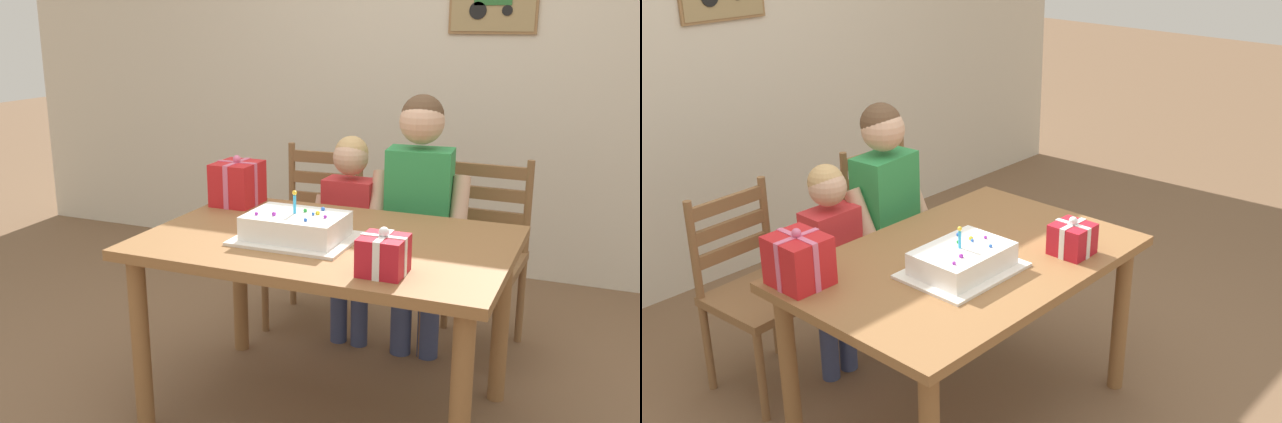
{
  "view_description": "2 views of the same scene",
  "coord_description": "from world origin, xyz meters",
  "views": [
    {
      "loc": [
        1.0,
        -2.41,
        1.56
      ],
      "look_at": [
        -0.04,
        0.03,
        0.84
      ],
      "focal_mm": 40.13,
      "sensor_mm": 36.0,
      "label": 1
    },
    {
      "loc": [
        -2.1,
        -1.83,
        2.09
      ],
      "look_at": [
        0.0,
        0.01,
        0.95
      ],
      "focal_mm": 43.34,
      "sensor_mm": 36.0,
      "label": 2
    }
  ],
  "objects": [
    {
      "name": "ground_plane",
      "position": [
        0.0,
        0.0,
        0.0
      ],
      "size": [
        20.0,
        20.0,
        0.0
      ],
      "primitive_type": "plane",
      "color": "brown"
    },
    {
      "name": "birthday_cake",
      "position": [
        -0.1,
        -0.08,
        0.8
      ],
      "size": [
        0.44,
        0.34,
        0.19
      ],
      "color": "white",
      "rests_on": "dining_table"
    },
    {
      "name": "child_older",
      "position": [
        0.18,
        0.64,
        0.76
      ],
      "size": [
        0.46,
        0.27,
        1.24
      ],
      "color": "#38426B",
      "rests_on": "ground"
    },
    {
      "name": "gift_box_beside_cake",
      "position": [
        0.32,
        -0.3,
        0.81
      ],
      "size": [
        0.15,
        0.16,
        0.16
      ],
      "color": "red",
      "rests_on": "dining_table"
    },
    {
      "name": "child_younger",
      "position": [
        -0.15,
        0.65,
        0.63
      ],
      "size": [
        0.37,
        0.21,
        1.04
      ],
      "color": "#38426B",
      "rests_on": "ground"
    },
    {
      "name": "back_wall",
      "position": [
        0.0,
        1.97,
        1.3
      ],
      "size": [
        6.4,
        0.11,
        2.6
      ],
      "color": "beige",
      "rests_on": "ground"
    },
    {
      "name": "chair_left",
      "position": [
        -0.42,
        0.85,
        0.47
      ],
      "size": [
        0.44,
        0.44,
        0.92
      ],
      "color": "brown",
      "rests_on": "ground"
    },
    {
      "name": "dining_table",
      "position": [
        0.0,
        0.0,
        0.65
      ],
      "size": [
        1.39,
        0.93,
        0.75
      ],
      "color": "olive",
      "rests_on": "ground"
    },
    {
      "name": "gift_box_red_large",
      "position": [
        -0.57,
        0.32,
        0.85
      ],
      "size": [
        0.19,
        0.22,
        0.23
      ],
      "color": "red",
      "rests_on": "dining_table"
    },
    {
      "name": "chair_right",
      "position": [
        0.42,
        0.85,
        0.47
      ],
      "size": [
        0.44,
        0.44,
        0.92
      ],
      "color": "brown",
      "rests_on": "ground"
    }
  ]
}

